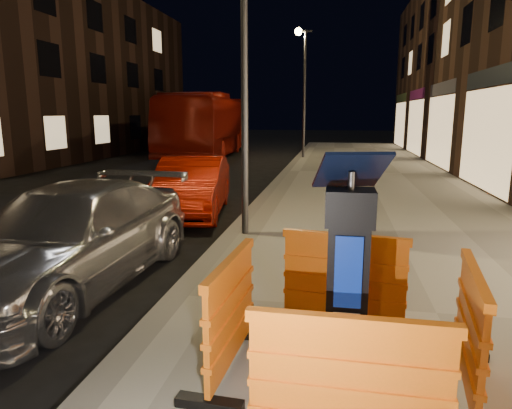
% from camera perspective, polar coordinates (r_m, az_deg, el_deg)
% --- Properties ---
extents(ground_plane, '(120.00, 120.00, 0.00)m').
position_cam_1_polar(ground_plane, '(5.78, -9.78, -12.44)').
color(ground_plane, black).
rests_on(ground_plane, ground).
extents(sidewalk, '(6.00, 60.00, 0.15)m').
position_cam_1_polar(sidewalk, '(5.57, 21.58, -13.20)').
color(sidewalk, gray).
rests_on(sidewalk, ground).
extents(kerb, '(0.30, 60.00, 0.15)m').
position_cam_1_polar(kerb, '(5.75, -9.81, -11.75)').
color(kerb, slate).
rests_on(kerb, ground).
extents(parking_kiosk, '(0.62, 0.62, 1.78)m').
position_cam_1_polar(parking_kiosk, '(3.73, 11.34, -8.88)').
color(parking_kiosk, black).
rests_on(parking_kiosk, sidewalk).
extents(barrier_front, '(1.28, 0.55, 0.99)m').
position_cam_1_polar(barrier_front, '(3.05, 11.45, -22.06)').
color(barrier_front, orange).
rests_on(barrier_front, sidewalk).
extents(barrier_back, '(1.34, 0.72, 0.99)m').
position_cam_1_polar(barrier_back, '(4.75, 10.90, -9.41)').
color(barrier_back, orange).
rests_on(barrier_back, sidewalk).
extents(barrier_kerbside, '(0.61, 1.31, 0.99)m').
position_cam_1_polar(barrier_kerbside, '(3.96, -3.16, -13.56)').
color(barrier_kerbside, orange).
rests_on(barrier_kerbside, sidewalk).
extents(barrier_bldgside, '(0.70, 1.34, 0.99)m').
position_cam_1_polar(barrier_bldgside, '(4.02, 25.19, -14.29)').
color(barrier_bldgside, orange).
rests_on(barrier_bldgside, sidewalk).
extents(car_silver, '(2.16, 4.77, 1.36)m').
position_cam_1_polar(car_silver, '(6.81, -21.87, -9.38)').
color(car_silver, silver).
rests_on(car_silver, ground).
extents(car_red, '(2.00, 4.20, 1.33)m').
position_cam_1_polar(car_red, '(10.73, -7.93, -1.23)').
color(car_red, '#880F03').
rests_on(car_red, ground).
extents(bus_doubledecker, '(3.72, 12.17, 3.34)m').
position_cam_1_polar(bus_doubledecker, '(25.67, -5.97, 6.10)').
color(bus_doubledecker, maroon).
rests_on(bus_doubledecker, ground).
extents(street_lamp_mid, '(0.12, 0.12, 6.00)m').
position_cam_1_polar(street_lamp_mid, '(8.17, -1.46, 17.20)').
color(street_lamp_mid, '#3F3F44').
rests_on(street_lamp_mid, sidewalk).
extents(street_lamp_far, '(0.12, 0.12, 6.00)m').
position_cam_1_polar(street_lamp_far, '(23.04, 6.07, 13.35)').
color(street_lamp_far, '#3F3F44').
rests_on(street_lamp_far, sidewalk).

